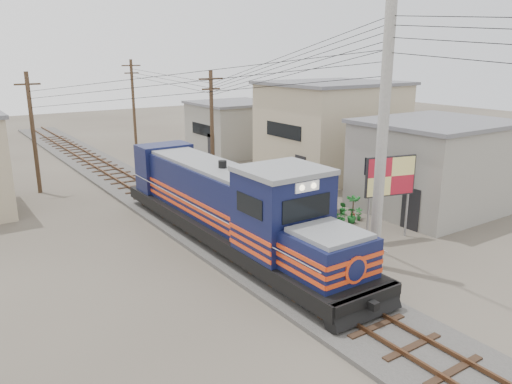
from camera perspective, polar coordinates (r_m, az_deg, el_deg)
ground at (r=18.26m, az=4.47°, el=-10.34°), size 120.00×120.00×0.00m
ballast at (r=26.23m, az=-9.21°, el=-2.14°), size 3.60×70.00×0.16m
track at (r=26.18m, az=-9.23°, el=-1.76°), size 1.15×70.00×0.12m
locomotive at (r=21.03m, az=-2.95°, el=-1.71°), size 2.94×15.99×3.96m
utility_pole_main at (r=18.73m, az=14.23°, el=5.98°), size 0.40×0.40×10.00m
wooden_pole_mid at (r=30.92m, az=-5.06°, el=7.53°), size 1.60×0.24×7.00m
wooden_pole_far at (r=43.69m, az=-13.83°, el=9.83°), size 1.60×0.24×7.50m
wooden_pole_left at (r=31.54m, az=-24.13°, el=6.40°), size 1.60×0.24×7.00m
power_lines at (r=23.60m, az=-8.73°, el=14.42°), size 9.65×19.00×3.30m
shophouse_front at (r=27.51m, az=19.67°, el=2.89°), size 7.35×6.30×4.70m
shophouse_mid at (r=34.04m, az=8.59°, el=7.19°), size 8.40×7.35×6.20m
shophouse_back at (r=41.22m, az=-2.52°, el=7.38°), size 6.30×6.30×4.20m
billboard at (r=22.29m, az=15.11°, el=1.53°), size 2.37×0.73×3.74m
market_umbrella at (r=25.99m, az=6.83°, el=2.00°), size 2.63×2.63×2.18m
vendor at (r=25.03m, az=8.76°, el=-1.41°), size 0.61×0.48×1.47m
plant_nursery at (r=24.85m, az=7.19°, el=-2.22°), size 3.09×3.04×1.09m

